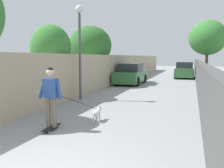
% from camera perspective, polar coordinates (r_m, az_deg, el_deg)
% --- Properties ---
extents(ground_plane, '(80.00, 80.00, 0.00)m').
position_cam_1_polar(ground_plane, '(17.25, 9.50, -0.53)').
color(ground_plane, gray).
extents(wall_left, '(48.00, 0.30, 2.17)m').
position_cam_1_polar(wall_left, '(15.96, -2.24, 2.91)').
color(wall_left, tan).
rests_on(wall_left, ground).
extents(fence_right, '(48.00, 0.30, 1.74)m').
position_cam_1_polar(fence_right, '(14.99, 19.77, 1.51)').
color(fence_right, '#4C4C4C').
rests_on(fence_right, ground).
extents(tree_left_near, '(2.97, 2.97, 4.17)m').
position_cam_1_polar(tree_left_near, '(17.35, -5.08, 8.89)').
color(tree_left_near, brown).
rests_on(tree_left_near, ground).
extents(tree_right_mid, '(3.03, 3.03, 5.07)m').
position_cam_1_polar(tree_right_mid, '(22.03, 21.32, 10.00)').
color(tree_right_mid, brown).
rests_on(tree_right_mid, ground).
extents(tree_left_far, '(1.95, 1.95, 3.58)m').
position_cam_1_polar(tree_left_far, '(12.32, -14.01, 8.11)').
color(tree_left_far, '#473523').
rests_on(tree_left_far, ground).
extents(lamp_post, '(0.36, 0.36, 4.38)m').
position_cam_1_polar(lamp_post, '(11.62, -7.53, 11.02)').
color(lamp_post, '#4C4C51').
rests_on(lamp_post, ground).
extents(skateboard, '(0.81, 0.27, 0.08)m').
position_cam_1_polar(skateboard, '(7.16, -13.83, -9.75)').
color(skateboard, black).
rests_on(skateboard, ground).
extents(person_skateboarder, '(0.25, 0.71, 1.66)m').
position_cam_1_polar(person_skateboarder, '(6.96, -14.04, -1.87)').
color(person_skateboarder, '#726651').
rests_on(person_skateboarder, skateboard).
extents(dog, '(1.59, 0.98, 1.06)m').
position_cam_1_polar(dog, '(7.85, -3.56, -6.59)').
color(dog, white).
rests_on(dog, ground).
extents(car_near, '(4.39, 1.80, 1.54)m').
position_cam_1_polar(car_near, '(18.66, 4.46, 2.25)').
color(car_near, '#336B38').
rests_on(car_near, ground).
extents(car_far, '(4.23, 1.80, 1.54)m').
position_cam_1_polar(car_far, '(24.91, 16.49, 3.02)').
color(car_far, '#336B38').
rests_on(car_far, ground).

